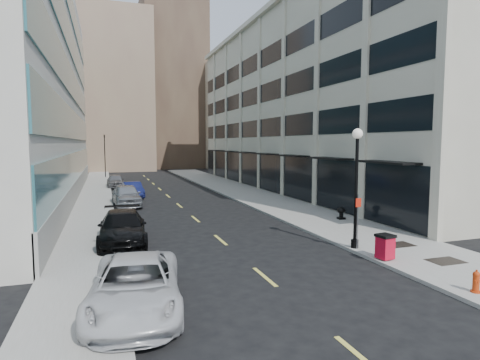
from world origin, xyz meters
TOP-DOWN VIEW (x-y plane):
  - ground at (0.00, 0.00)m, footprint 160.00×160.00m
  - sidewalk_right at (7.50, 20.00)m, footprint 5.00×80.00m
  - sidewalk_left at (-6.50, 20.00)m, footprint 3.00×80.00m
  - building_right at (16.94, 26.99)m, footprint 15.30×46.50m
  - skyline_tan_near at (-4.00, 68.00)m, footprint 14.00×18.00m
  - skyline_brown at (8.00, 72.00)m, footprint 12.00×16.00m
  - skyline_tan_far at (-14.00, 78.00)m, footprint 12.00×14.00m
  - skyline_stone at (18.00, 66.00)m, footprint 10.00×14.00m
  - grate_mid at (7.60, 1.00)m, footprint 1.40×1.00m
  - grate_far at (7.60, 3.80)m, footprint 1.40×1.00m
  - road_centerline at (0.00, 17.00)m, footprint 0.15×68.20m
  - traffic_signal at (-5.50, 48.00)m, footprint 0.66×0.66m
  - car_white_van at (-4.78, 0.34)m, footprint 3.27×5.89m
  - car_black_pickup at (-4.80, 8.77)m, footprint 2.50×5.63m
  - car_silver_sedan at (-3.99, 21.00)m, footprint 2.33×5.15m
  - car_blue_sedan at (-3.20, 26.02)m, footprint 1.90×4.43m
  - car_grey_sedan at (-4.48, 35.00)m, footprint 1.86×4.41m
  - fire_hydrant at (5.75, -2.00)m, footprint 0.30×0.30m
  - trash_bin at (5.40, 2.02)m, footprint 0.73×0.77m
  - lamppost at (5.30, 4.00)m, footprint 0.47×0.47m
  - sign_post at (5.30, 3.81)m, footprint 0.29×0.07m
  - urn_planter at (8.60, 10.23)m, footprint 0.55×0.55m

SIDE VIEW (x-z plane):
  - ground at x=0.00m, z-range 0.00..0.00m
  - road_centerline at x=0.00m, z-range 0.00..0.01m
  - sidewalk_right at x=7.50m, z-range 0.00..0.15m
  - sidewalk_left at x=-6.50m, z-range 0.00..0.15m
  - grate_mid at x=7.60m, z-range 0.15..0.16m
  - grate_far at x=7.60m, z-range 0.15..0.16m
  - fire_hydrant at x=5.75m, z-range 0.14..0.89m
  - urn_planter at x=8.60m, z-range 0.23..0.99m
  - car_blue_sedan at x=-3.20m, z-range 0.00..1.42m
  - trash_bin at x=5.40m, z-range 0.19..1.24m
  - car_grey_sedan at x=-4.48m, z-range 0.00..1.49m
  - car_white_van at x=-4.78m, z-range 0.00..1.56m
  - car_black_pickup at x=-4.80m, z-range 0.00..1.61m
  - car_silver_sedan at x=-3.99m, z-range 0.00..1.72m
  - sign_post at x=5.30m, z-range 0.50..3.00m
  - lamppost at x=5.30m, z-range 0.64..6.24m
  - traffic_signal at x=-5.50m, z-range 2.23..9.21m
  - building_right at x=16.94m, z-range -0.13..18.12m
  - skyline_stone at x=18.00m, z-range 0.00..20.00m
  - skyline_tan_far at x=-14.00m, z-range 0.00..22.00m
  - skyline_tan_near at x=-4.00m, z-range 0.00..28.00m
  - skyline_brown at x=8.00m, z-range 0.00..34.00m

